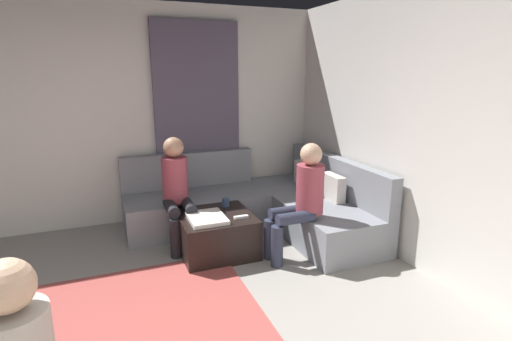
# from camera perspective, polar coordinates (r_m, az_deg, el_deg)

# --- Properties ---
(wall_back) EXTENTS (6.00, 0.12, 2.70)m
(wall_back) POSITION_cam_1_polar(r_m,az_deg,el_deg) (3.61, 30.38, 3.70)
(wall_back) COLOR silver
(wall_back) RESTS_ON ground_plane
(wall_left) EXTENTS (0.12, 6.00, 2.70)m
(wall_left) POSITION_cam_1_polar(r_m,az_deg,el_deg) (5.15, -23.04, 7.09)
(wall_left) COLOR silver
(wall_left) RESTS_ON ground_plane
(curtain_panel) EXTENTS (0.06, 1.10, 2.50)m
(curtain_panel) POSITION_cam_1_polar(r_m,az_deg,el_deg) (5.19, -8.41, 7.00)
(curtain_panel) COLOR #595166
(curtain_panel) RESTS_ON ground_plane
(sectional_couch) EXTENTS (2.10, 2.55, 0.87)m
(sectional_couch) POSITION_cam_1_polar(r_m,az_deg,el_deg) (4.88, 0.75, -5.03)
(sectional_couch) COLOR gray
(sectional_couch) RESTS_ON ground_plane
(ottoman) EXTENTS (0.76, 0.76, 0.42)m
(ottoman) POSITION_cam_1_polar(r_m,az_deg,el_deg) (4.25, -5.81, -9.09)
(ottoman) COLOR black
(ottoman) RESTS_ON ground_plane
(folded_blanket) EXTENTS (0.44, 0.36, 0.04)m
(folded_blanket) POSITION_cam_1_polar(r_m,az_deg,el_deg) (4.05, -7.14, -6.84)
(folded_blanket) COLOR white
(folded_blanket) RESTS_ON ottoman
(coffee_mug) EXTENTS (0.08, 0.08, 0.10)m
(coffee_mug) POSITION_cam_1_polar(r_m,az_deg,el_deg) (4.41, -4.43, -4.64)
(coffee_mug) COLOR #334C72
(coffee_mug) RESTS_ON ottoman
(game_remote) EXTENTS (0.05, 0.15, 0.02)m
(game_remote) POSITION_cam_1_polar(r_m,az_deg,el_deg) (4.07, -2.19, -6.74)
(game_remote) COLOR white
(game_remote) RESTS_ON ottoman
(person_on_couch_back) EXTENTS (0.30, 0.60, 1.20)m
(person_on_couch_back) POSITION_cam_1_polar(r_m,az_deg,el_deg) (3.99, 6.57, -3.83)
(person_on_couch_back) COLOR #2D3347
(person_on_couch_back) RESTS_ON ground_plane
(person_on_couch_side) EXTENTS (0.60, 0.30, 1.20)m
(person_on_couch_side) POSITION_cam_1_polar(r_m,az_deg,el_deg) (4.35, -11.38, -2.51)
(person_on_couch_side) COLOR black
(person_on_couch_side) RESTS_ON ground_plane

